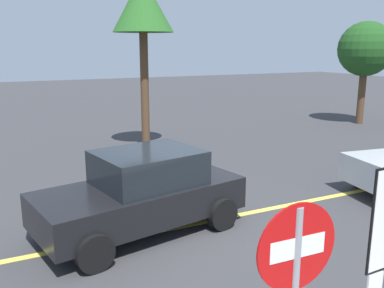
% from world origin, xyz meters
% --- Properties ---
extents(ground_plane, '(80.00, 80.00, 0.00)m').
position_xyz_m(ground_plane, '(0.00, 0.00, 0.00)').
color(ground_plane, '#38383A').
extents(lane_marking_centre, '(28.00, 0.16, 0.01)m').
position_xyz_m(lane_marking_centre, '(3.00, 0.00, 0.01)').
color(lane_marking_centre, '#E0D14C').
extents(stop_sign, '(0.76, 0.07, 2.34)m').
position_xyz_m(stop_sign, '(-1.16, -4.74, 1.60)').
color(stop_sign, gray).
rests_on(stop_sign, ground_plane).
extents(car_black_near_curb, '(4.19, 2.54, 1.59)m').
position_xyz_m(car_black_near_curb, '(-0.80, 0.15, 0.80)').
color(car_black_near_curb, black).
rests_on(car_black_near_curb, ground_plane).
extents(tree_left_verge, '(2.45, 2.45, 4.65)m').
position_xyz_m(tree_left_verge, '(12.27, 6.98, 3.39)').
color(tree_left_verge, '#513823').
rests_on(tree_left_verge, ground_plane).
extents(tree_centre_verge, '(2.03, 2.03, 5.80)m').
position_xyz_m(tree_centre_verge, '(1.54, 6.54, 4.78)').
color(tree_centre_verge, '#513823').
rests_on(tree_centre_verge, ground_plane).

